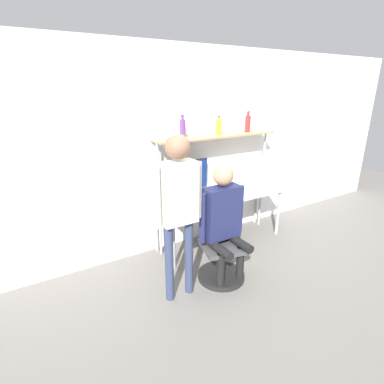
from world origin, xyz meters
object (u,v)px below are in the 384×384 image
cell_phone (205,201)px  person_seated (223,215)px  person_standing (178,198)px  monitor (189,177)px  bottle_purple (183,128)px  bottle_amber (219,127)px  office_chair (220,256)px  laptop (190,200)px  bottle_red (248,123)px

cell_phone → person_seated: (-0.17, -0.63, 0.08)m
cell_phone → person_standing: (-0.75, -0.65, 0.40)m
monitor → person_standing: bearing=-125.9°
person_seated → bottle_purple: bottle_purple is taller
bottle_amber → monitor: bearing=176.2°
office_chair → monitor: bearing=85.0°
bottle_purple → office_chair: bearing=-88.0°
laptop → bottle_red: (1.11, 0.23, 0.88)m
person_seated → bottle_purple: size_ratio=4.81×
bottle_red → bottle_amber: (-0.51, -0.00, -0.02)m
laptop → office_chair: 0.81m
office_chair → person_standing: bearing=-174.6°
cell_phone → bottle_purple: size_ratio=0.52×
cell_phone → bottle_purple: 0.99m
laptop → bottle_purple: bearing=81.0°
bottle_red → bottle_amber: size_ratio=1.16×
cell_phone → office_chair: 0.77m
office_chair → bottle_amber: bottle_amber is taller
cell_phone → person_standing: 1.07m
office_chair → bottle_amber: 1.71m
person_seated → bottle_red: bearing=39.8°
office_chair → bottle_red: 1.94m
bottle_red → cell_phone: bearing=-164.5°
cell_phone → office_chair: office_chair is taller
office_chair → cell_phone: bearing=74.6°
cell_phone → bottle_purple: (-0.19, 0.24, 0.94)m
office_chair → bottle_amber: (0.53, 0.83, 1.40)m
person_standing → cell_phone: bearing=40.7°
monitor → bottle_purple: (-0.11, -0.03, 0.66)m
bottle_amber → laptop: bearing=-158.5°
person_standing → bottle_amber: (1.12, 0.89, 0.53)m
laptop → person_standing: (-0.52, -0.66, 0.33)m
person_seated → cell_phone: bearing=74.6°
bottle_purple → bottle_red: 1.07m
laptop → bottle_red: bearing=11.9°
monitor → bottle_red: (0.96, -0.03, 0.66)m
bottle_purple → cell_phone: bearing=-51.8°
person_standing → bottle_red: size_ratio=6.07×
office_chair → bottle_purple: size_ratio=3.13×
monitor → bottle_purple: size_ratio=2.02×
bottle_purple → bottle_amber: bearing=-0.0°
laptop → bottle_red: bottle_red is taller
cell_phone → office_chair: bearing=-105.4°
laptop → cell_phone: size_ratio=1.92×
bottle_red → monitor: bearing=178.2°
office_chair → laptop: bearing=96.4°
laptop → person_seated: person_seated is taller
office_chair → person_standing: person_standing is taller
laptop → office_chair: bearing=-83.6°
monitor → laptop: (-0.14, -0.26, -0.22)m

